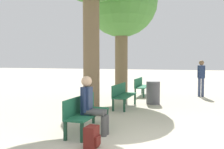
{
  "coord_description": "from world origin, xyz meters",
  "views": [
    {
      "loc": [
        0.54,
        -4.56,
        1.66
      ],
      "look_at": [
        -3.38,
        7.12,
        0.96
      ],
      "focal_mm": 40.0,
      "sensor_mm": 36.0,
      "label": 1
    }
  ],
  "objects_px": {
    "bench_row_0": "(85,111)",
    "backpack": "(92,137)",
    "bench_row_2": "(141,85)",
    "trash_bin": "(153,93)",
    "bench_row_1": "(122,94)",
    "tree_row_1": "(121,3)",
    "person_seated": "(91,104)",
    "pedestrian_mid": "(201,76)"
  },
  "relations": [
    {
      "from": "bench_row_2",
      "to": "trash_bin",
      "type": "bearing_deg",
      "value": -66.53
    },
    {
      "from": "tree_row_1",
      "to": "person_seated",
      "type": "xyz_separation_m",
      "value": [
        0.83,
        -5.17,
        -3.42
      ]
    },
    {
      "from": "pedestrian_mid",
      "to": "tree_row_1",
      "type": "bearing_deg",
      "value": -152.08
    },
    {
      "from": "bench_row_1",
      "to": "trash_bin",
      "type": "bearing_deg",
      "value": 49.1
    },
    {
      "from": "tree_row_1",
      "to": "trash_bin",
      "type": "height_order",
      "value": "tree_row_1"
    },
    {
      "from": "bench_row_2",
      "to": "pedestrian_mid",
      "type": "bearing_deg",
      "value": 9.75
    },
    {
      "from": "bench_row_1",
      "to": "backpack",
      "type": "xyz_separation_m",
      "value": [
        0.59,
        -4.13,
        -0.28
      ]
    },
    {
      "from": "bench_row_1",
      "to": "tree_row_1",
      "type": "relative_size",
      "value": 0.28
    },
    {
      "from": "bench_row_2",
      "to": "person_seated",
      "type": "height_order",
      "value": "person_seated"
    },
    {
      "from": "backpack",
      "to": "pedestrian_mid",
      "type": "relative_size",
      "value": 0.25
    },
    {
      "from": "bench_row_2",
      "to": "person_seated",
      "type": "xyz_separation_m",
      "value": [
        0.23,
        -6.45,
        0.21
      ]
    },
    {
      "from": "backpack",
      "to": "pedestrian_mid",
      "type": "xyz_separation_m",
      "value": [
        2.09,
        7.74,
        0.75
      ]
    },
    {
      "from": "pedestrian_mid",
      "to": "person_seated",
      "type": "bearing_deg",
      "value": -109.57
    },
    {
      "from": "bench_row_2",
      "to": "trash_bin",
      "type": "xyz_separation_m",
      "value": [
        0.91,
        -2.1,
        -0.06
      ]
    },
    {
      "from": "bench_row_0",
      "to": "bench_row_1",
      "type": "distance_m",
      "value": 3.15
    },
    {
      "from": "bench_row_1",
      "to": "pedestrian_mid",
      "type": "distance_m",
      "value": 4.53
    },
    {
      "from": "person_seated",
      "to": "bench_row_2",
      "type": "bearing_deg",
      "value": 92.02
    },
    {
      "from": "bench_row_2",
      "to": "backpack",
      "type": "distance_m",
      "value": 7.31
    },
    {
      "from": "bench_row_2",
      "to": "trash_bin",
      "type": "relative_size",
      "value": 1.85
    },
    {
      "from": "tree_row_1",
      "to": "person_seated",
      "type": "relative_size",
      "value": 4.37
    },
    {
      "from": "person_seated",
      "to": "tree_row_1",
      "type": "bearing_deg",
      "value": 99.09
    },
    {
      "from": "bench_row_0",
      "to": "tree_row_1",
      "type": "height_order",
      "value": "tree_row_1"
    },
    {
      "from": "bench_row_0",
      "to": "backpack",
      "type": "relative_size",
      "value": 3.83
    },
    {
      "from": "bench_row_2",
      "to": "backpack",
      "type": "bearing_deg",
      "value": -85.34
    },
    {
      "from": "bench_row_1",
      "to": "pedestrian_mid",
      "type": "xyz_separation_m",
      "value": [
        2.68,
        3.61,
        0.47
      ]
    },
    {
      "from": "person_seated",
      "to": "backpack",
      "type": "distance_m",
      "value": 1.03
    },
    {
      "from": "backpack",
      "to": "pedestrian_mid",
      "type": "height_order",
      "value": "pedestrian_mid"
    },
    {
      "from": "bench_row_0",
      "to": "tree_row_1",
      "type": "xyz_separation_m",
      "value": [
        -0.6,
        5.03,
        3.62
      ]
    },
    {
      "from": "tree_row_1",
      "to": "bench_row_2",
      "type": "bearing_deg",
      "value": 64.88
    },
    {
      "from": "bench_row_1",
      "to": "trash_bin",
      "type": "relative_size",
      "value": 1.85
    },
    {
      "from": "tree_row_1",
      "to": "person_seated",
      "type": "bearing_deg",
      "value": -80.91
    },
    {
      "from": "tree_row_1",
      "to": "backpack",
      "type": "height_order",
      "value": "tree_row_1"
    },
    {
      "from": "person_seated",
      "to": "backpack",
      "type": "relative_size",
      "value": 3.16
    },
    {
      "from": "bench_row_1",
      "to": "bench_row_2",
      "type": "xyz_separation_m",
      "value": [
        0.0,
        3.15,
        0.0
      ]
    },
    {
      "from": "bench_row_0",
      "to": "bench_row_1",
      "type": "xyz_separation_m",
      "value": [
        0.0,
        3.15,
        0.0
      ]
    },
    {
      "from": "bench_row_0",
      "to": "pedestrian_mid",
      "type": "bearing_deg",
      "value": 68.36
    },
    {
      "from": "trash_bin",
      "to": "bench_row_1",
      "type": "bearing_deg",
      "value": -130.9
    },
    {
      "from": "bench_row_1",
      "to": "backpack",
      "type": "distance_m",
      "value": 4.18
    },
    {
      "from": "bench_row_1",
      "to": "tree_row_1",
      "type": "height_order",
      "value": "tree_row_1"
    },
    {
      "from": "bench_row_1",
      "to": "backpack",
      "type": "height_order",
      "value": "bench_row_1"
    },
    {
      "from": "bench_row_0",
      "to": "bench_row_2",
      "type": "height_order",
      "value": "same"
    },
    {
      "from": "bench_row_1",
      "to": "tree_row_1",
      "type": "distance_m",
      "value": 4.12
    }
  ]
}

